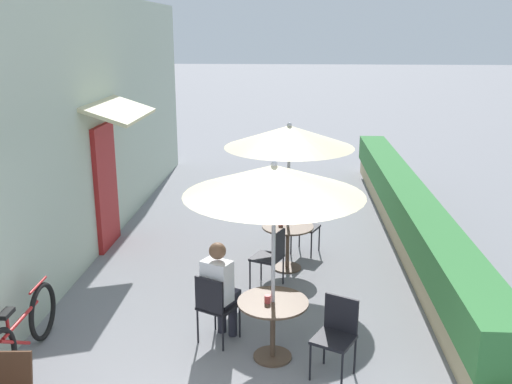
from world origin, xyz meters
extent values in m
cube|color=#B2C1AD|center=(-2.55, 5.66, 2.10)|extent=(0.24, 11.31, 4.20)
cube|color=maroon|center=(-2.39, 5.09, 1.05)|extent=(0.08, 0.96, 2.10)
cube|color=beige|center=(-2.08, 5.09, 2.35)|extent=(0.78, 1.80, 0.30)
cube|color=tan|center=(2.75, 5.56, 0.23)|extent=(0.44, 10.31, 0.45)
cube|color=#387A3D|center=(2.75, 5.56, 0.73)|extent=(0.60, 9.80, 0.56)
cylinder|color=brown|center=(0.56, 1.74, 0.01)|extent=(0.44, 0.44, 0.02)
cylinder|color=brown|center=(0.56, 1.74, 0.35)|extent=(0.06, 0.06, 0.68)
cylinder|color=brown|center=(0.56, 1.74, 0.69)|extent=(0.79, 0.79, 0.02)
cylinder|color=#B7B7BC|center=(0.56, 1.74, 1.10)|extent=(0.04, 0.04, 2.21)
cone|color=beige|center=(0.56, 1.74, 2.09)|extent=(1.92, 1.92, 0.32)
sphere|color=#B7B7BC|center=(0.56, 1.74, 2.27)|extent=(0.07, 0.07, 0.07)
cube|color=black|center=(-0.10, 2.07, 0.45)|extent=(0.54, 0.54, 0.04)
cube|color=black|center=(-0.18, 1.91, 0.66)|extent=(0.35, 0.20, 0.42)
cylinder|color=black|center=(0.14, 2.15, 0.23)|extent=(0.02, 0.02, 0.45)
cylinder|color=black|center=(-0.18, 2.32, 0.23)|extent=(0.02, 0.02, 0.45)
cylinder|color=black|center=(-0.02, 1.83, 0.23)|extent=(0.02, 0.02, 0.45)
cylinder|color=black|center=(-0.34, 2.00, 0.23)|extent=(0.02, 0.02, 0.45)
cylinder|color=#23232D|center=(0.06, 2.20, 0.24)|extent=(0.11, 0.11, 0.47)
cylinder|color=#23232D|center=(-0.09, 2.27, 0.24)|extent=(0.11, 0.11, 0.47)
cube|color=#23232D|center=(-0.06, 2.16, 0.53)|extent=(0.43, 0.46, 0.12)
cube|color=white|center=(-0.11, 2.06, 0.78)|extent=(0.40, 0.35, 0.50)
sphere|color=brown|center=(-0.10, 2.07, 1.15)|extent=(0.20, 0.20, 0.20)
cube|color=black|center=(1.21, 1.40, 0.45)|extent=(0.54, 0.54, 0.04)
cube|color=black|center=(1.30, 1.57, 0.66)|extent=(0.35, 0.20, 0.42)
cylinder|color=black|center=(0.97, 1.32, 0.23)|extent=(0.02, 0.02, 0.45)
cylinder|color=black|center=(1.29, 1.16, 0.23)|extent=(0.02, 0.02, 0.45)
cylinder|color=black|center=(1.14, 1.64, 0.23)|extent=(0.02, 0.02, 0.45)
cylinder|color=black|center=(1.46, 1.48, 0.23)|extent=(0.02, 0.02, 0.45)
cylinder|color=#B73D3D|center=(0.50, 1.70, 0.75)|extent=(0.07, 0.07, 0.09)
cylinder|color=brown|center=(0.69, 4.28, 0.01)|extent=(0.44, 0.44, 0.02)
cylinder|color=brown|center=(0.69, 4.28, 0.35)|extent=(0.06, 0.06, 0.68)
cylinder|color=brown|center=(0.69, 4.28, 0.69)|extent=(0.79, 0.79, 0.02)
cylinder|color=#B7B7BC|center=(0.69, 4.28, 1.10)|extent=(0.04, 0.04, 2.21)
cone|color=beige|center=(0.69, 4.28, 2.09)|extent=(1.92, 1.92, 0.32)
sphere|color=#B7B7BC|center=(0.69, 4.28, 2.27)|extent=(0.07, 0.07, 0.07)
cube|color=black|center=(0.40, 3.60, 0.45)|extent=(0.53, 0.53, 0.04)
cube|color=black|center=(0.57, 3.53, 0.66)|extent=(0.18, 0.36, 0.42)
cylinder|color=black|center=(0.31, 3.84, 0.23)|extent=(0.02, 0.02, 0.45)
cylinder|color=black|center=(0.17, 3.51, 0.23)|extent=(0.02, 0.02, 0.45)
cylinder|color=black|center=(0.64, 3.70, 0.23)|extent=(0.02, 0.02, 0.45)
cylinder|color=black|center=(0.50, 3.37, 0.23)|extent=(0.02, 0.02, 0.45)
cube|color=black|center=(0.98, 4.96, 0.45)|extent=(0.53, 0.53, 0.04)
cube|color=black|center=(0.81, 5.03, 0.66)|extent=(0.18, 0.36, 0.42)
cylinder|color=black|center=(1.08, 4.72, 0.23)|extent=(0.02, 0.02, 0.45)
cylinder|color=black|center=(1.22, 5.05, 0.23)|extent=(0.02, 0.02, 0.45)
cylinder|color=black|center=(0.75, 4.86, 0.23)|extent=(0.02, 0.02, 0.45)
cylinder|color=black|center=(0.89, 5.19, 0.23)|extent=(0.02, 0.02, 0.45)
cylinder|color=#B73D3D|center=(0.58, 4.29, 0.75)|extent=(0.07, 0.07, 0.09)
torus|color=black|center=(-2.21, 2.00, 0.35)|extent=(0.08, 0.70, 0.70)
torus|color=black|center=(-2.19, 0.91, 0.35)|extent=(0.08, 0.70, 0.70)
cylinder|color=#B21E1E|center=(-2.20, 1.45, 0.54)|extent=(0.06, 0.84, 0.04)
cylinder|color=#B21E1E|center=(-2.20, 1.26, 0.37)|extent=(0.05, 0.62, 0.41)
cylinder|color=#B21E1E|center=(-2.19, 1.16, 0.64)|extent=(0.04, 0.04, 0.24)
cube|color=black|center=(-2.19, 1.16, 0.77)|extent=(0.11, 0.22, 0.05)
cylinder|color=#B21E1E|center=(-2.21, 1.95, 0.71)|extent=(0.04, 0.46, 0.03)
camera|label=1|loc=(0.74, -4.00, 3.60)|focal=40.00mm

